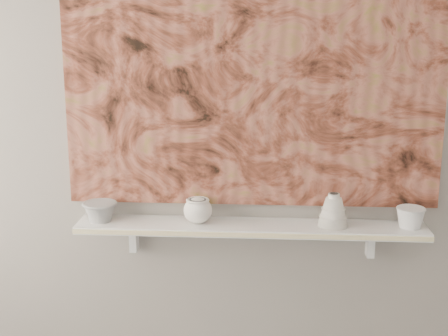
# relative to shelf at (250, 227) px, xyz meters

# --- Properties ---
(wall_back) EXTENTS (3.60, 0.00, 3.60)m
(wall_back) POSITION_rel_shelf_xyz_m (0.00, 0.09, 0.44)
(wall_back) COLOR gray
(wall_back) RESTS_ON floor
(shelf) EXTENTS (1.40, 0.18, 0.03)m
(shelf) POSITION_rel_shelf_xyz_m (0.00, 0.00, 0.00)
(shelf) COLOR white
(shelf) RESTS_ON wall_back
(shelf_stripe) EXTENTS (1.40, 0.01, 0.02)m
(shelf_stripe) POSITION_rel_shelf_xyz_m (0.00, -0.09, 0.00)
(shelf_stripe) COLOR beige
(shelf_stripe) RESTS_ON shelf
(bracket_left) EXTENTS (0.03, 0.06, 0.12)m
(bracket_left) POSITION_rel_shelf_xyz_m (-0.49, 0.06, -0.07)
(bracket_left) COLOR white
(bracket_left) RESTS_ON wall_back
(bracket_right) EXTENTS (0.03, 0.06, 0.12)m
(bracket_right) POSITION_rel_shelf_xyz_m (0.49, 0.06, -0.07)
(bracket_right) COLOR white
(bracket_right) RESTS_ON wall_back
(painting) EXTENTS (1.50, 0.02, 1.10)m
(painting) POSITION_rel_shelf_xyz_m (0.00, 0.08, 0.62)
(painting) COLOR brown
(painting) RESTS_ON wall_back
(house_motif) EXTENTS (0.09, 0.00, 0.08)m
(house_motif) POSITION_rel_shelf_xyz_m (0.45, 0.07, 0.32)
(house_motif) COLOR black
(house_motif) RESTS_ON painting
(bowl_grey) EXTENTS (0.18, 0.18, 0.08)m
(bowl_grey) POSITION_rel_shelf_xyz_m (-0.61, 0.00, 0.06)
(bowl_grey) COLOR gray
(bowl_grey) RESTS_ON shelf
(cup_cream) EXTENTS (0.15, 0.15, 0.11)m
(cup_cream) POSITION_rel_shelf_xyz_m (-0.21, 0.00, 0.07)
(cup_cream) COLOR white
(cup_cream) RESTS_ON shelf
(bell_vessel) EXTENTS (0.16, 0.16, 0.13)m
(bell_vessel) POSITION_rel_shelf_xyz_m (0.33, 0.00, 0.08)
(bell_vessel) COLOR beige
(bell_vessel) RESTS_ON shelf
(bowl_white) EXTENTS (0.12, 0.12, 0.08)m
(bowl_white) POSITION_rel_shelf_xyz_m (0.63, 0.00, 0.06)
(bowl_white) COLOR white
(bowl_white) RESTS_ON shelf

